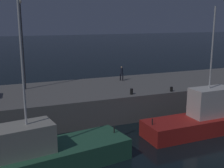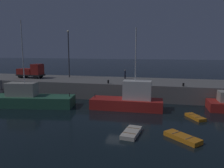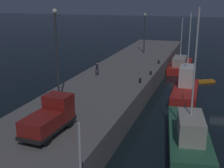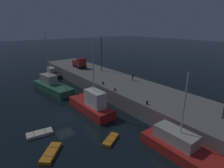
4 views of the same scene
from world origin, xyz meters
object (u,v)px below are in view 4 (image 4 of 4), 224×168
object	(u,v)px
dockworker	(133,76)
fishing_boat_white	(53,73)
lamp_post_west	(101,50)
bollard_west	(103,83)
bollard_east	(115,90)
rowboat_white_mid	(51,153)
dinghy_red_small	(40,134)
bollard_central	(147,103)
fishing_boat_blue	(186,150)
fishing_trawler_red	(52,86)
fishing_boat_orange	(92,105)
rowboat_blue_far	(111,140)
utility_truck	(80,63)

from	to	relation	value
dockworker	fishing_boat_white	bearing A→B (deg)	-159.83
lamp_post_west	bollard_west	bearing A→B (deg)	-32.59
dockworker	bollard_east	distance (m)	7.04
fishing_boat_white	rowboat_white_mid	distance (m)	33.42
dockworker	dinghy_red_small	bearing A→B (deg)	-78.41
rowboat_white_mid	dockworker	xyz separation A→B (m)	(-8.58, 19.94, 3.31)
bollard_central	dockworker	bearing A→B (deg)	146.79
fishing_boat_white	fishing_boat_blue	bearing A→B (deg)	-0.60
rowboat_white_mid	lamp_post_west	world-z (taller)	lamp_post_west
dinghy_red_small	dockworker	xyz separation A→B (m)	(-4.05, 19.77, 3.33)
dinghy_red_small	bollard_central	distance (m)	14.80
fishing_trawler_red	bollard_central	xyz separation A→B (m)	(20.78, 6.33, 1.72)
bollard_east	fishing_trawler_red	bearing A→B (deg)	-155.87
fishing_boat_orange	fishing_boat_blue	bearing A→B (deg)	8.86
fishing_boat_orange	rowboat_blue_far	bearing A→B (deg)	-15.69
fishing_boat_white	dinghy_red_small	size ratio (longest dim) A/B	2.36
dockworker	rowboat_blue_far	bearing A→B (deg)	-51.81
rowboat_blue_far	lamp_post_west	world-z (taller)	lamp_post_west
dinghy_red_small	lamp_post_west	size ratio (longest dim) A/B	0.37
fishing_boat_orange	rowboat_blue_far	world-z (taller)	fishing_boat_orange
fishing_trawler_red	fishing_boat_white	xyz separation A→B (m)	(-11.64, 4.29, -0.39)
rowboat_white_mid	bollard_west	distance (m)	17.39
fishing_trawler_red	rowboat_white_mid	bearing A→B (deg)	-20.28
fishing_trawler_red	fishing_boat_orange	world-z (taller)	fishing_trawler_red
dinghy_red_small	bollard_central	xyz separation A→B (m)	(5.60, 13.45, 2.63)
bollard_west	bollard_east	size ratio (longest dim) A/B	1.20
bollard_west	lamp_post_west	bearing A→B (deg)	147.41
fishing_boat_orange	rowboat_white_mid	xyz separation A→B (m)	(6.04, -8.82, -1.08)
fishing_boat_blue	bollard_west	bearing A→B (deg)	172.03
fishing_boat_white	rowboat_blue_far	bearing A→B (deg)	-8.52
dinghy_red_small	fishing_boat_orange	bearing A→B (deg)	99.93
lamp_post_west	utility_truck	xyz separation A→B (m)	(-6.37, -2.66, -3.86)
bollard_west	bollard_east	bearing A→B (deg)	-5.89
fishing_trawler_red	dockworker	xyz separation A→B (m)	(11.13, 12.65, 2.42)
dinghy_red_small	bollard_west	size ratio (longest dim) A/B	5.93
bollard_west	dockworker	bearing A→B (deg)	75.15
fishing_boat_orange	dinghy_red_small	distance (m)	8.85
lamp_post_west	dockworker	bearing A→B (deg)	1.25
dinghy_red_small	dockworker	size ratio (longest dim) A/B	1.97
utility_truck	bollard_east	world-z (taller)	utility_truck
dinghy_red_small	bollard_central	world-z (taller)	bollard_central
rowboat_blue_far	dockworker	world-z (taller)	dockworker
rowboat_blue_far	dockworker	xyz separation A→B (m)	(-10.50, 13.35, 3.34)
dinghy_red_small	bollard_west	distance (m)	15.03
fishing_boat_orange	bollard_central	distance (m)	8.72
fishing_boat_blue	lamp_post_west	world-z (taller)	lamp_post_west
bollard_central	fishing_boat_blue	bearing A→B (deg)	-17.45
utility_truck	fishing_boat_white	bearing A→B (deg)	-135.68
rowboat_white_mid	fishing_boat_orange	bearing A→B (deg)	124.40
fishing_boat_blue	rowboat_white_mid	world-z (taller)	fishing_boat_blue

